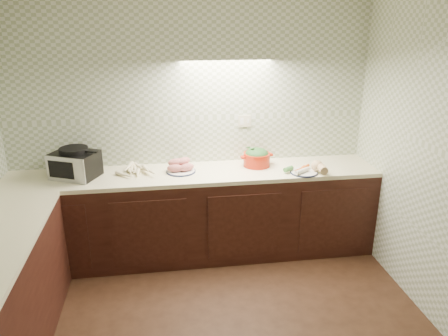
{
  "coord_description": "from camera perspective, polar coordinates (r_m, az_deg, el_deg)",
  "views": [
    {
      "loc": [
        -0.29,
        -2.47,
        2.39
      ],
      "look_at": [
        0.26,
        1.25,
        1.02
      ],
      "focal_mm": 35.0,
      "sensor_mm": 36.0,
      "label": 1
    }
  ],
  "objects": [
    {
      "name": "dutch_oven",
      "position": [
        4.4,
        4.3,
        1.41
      ],
      "size": [
        0.34,
        0.31,
        0.19
      ],
      "rotation": [
        0.0,
        0.0,
        0.18
      ],
      "color": "#B21F0A",
      "rests_on": "counter"
    },
    {
      "name": "parsnip_pile",
      "position": [
        4.3,
        -11.7,
        -0.26
      ],
      "size": [
        0.37,
        0.33,
        0.07
      ],
      "color": "beige",
      "rests_on": "counter"
    },
    {
      "name": "room",
      "position": [
        2.6,
        -1.64,
        2.95
      ],
      "size": [
        3.6,
        3.6,
        2.6
      ],
      "color": "black",
      "rests_on": "ground"
    },
    {
      "name": "veg_plate",
      "position": [
        4.29,
        11.13,
        -0.05
      ],
      "size": [
        0.41,
        0.27,
        0.12
      ],
      "rotation": [
        0.0,
        0.0,
        -0.2
      ],
      "color": "#161D3F",
      "rests_on": "counter"
    },
    {
      "name": "onion_bowl",
      "position": [
        4.37,
        -5.64,
        0.51
      ],
      "size": [
        0.13,
        0.13,
        0.1
      ],
      "color": "black",
      "rests_on": "counter"
    },
    {
      "name": "toaster_oven",
      "position": [
        4.31,
        -18.9,
        0.57
      ],
      "size": [
        0.5,
        0.45,
        0.29
      ],
      "rotation": [
        0.0,
        0.0,
        -0.43
      ],
      "color": "black",
      "rests_on": "counter"
    },
    {
      "name": "sweet_potato_plate",
      "position": [
        4.26,
        -5.71,
        0.16
      ],
      "size": [
        0.29,
        0.29,
        0.13
      ],
      "rotation": [
        0.0,
        0.0,
        0.18
      ],
      "color": "#161D3F",
      "rests_on": "counter"
    },
    {
      "name": "counter",
      "position": [
        3.72,
        -13.47,
        -12.02
      ],
      "size": [
        3.6,
        3.6,
        0.9
      ],
      "color": "black",
      "rests_on": "ground"
    }
  ]
}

